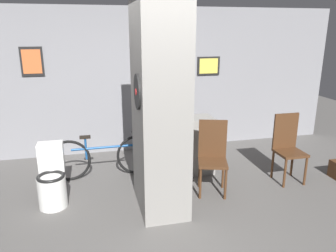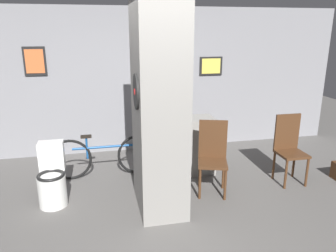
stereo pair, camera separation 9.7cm
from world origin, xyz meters
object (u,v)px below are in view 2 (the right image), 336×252
at_px(bottle_tall, 163,112).
at_px(bicycle, 105,156).
at_px(chair_near_pillar, 213,155).
at_px(chair_by_doorway, 289,146).
at_px(toilet, 52,179).

bearing_deg(bottle_tall, bicycle, 174.72).
relative_size(chair_near_pillar, chair_by_doorway, 1.00).
bearing_deg(bicycle, chair_by_doorway, -15.12).
height_order(chair_near_pillar, chair_by_doorway, same).
relative_size(chair_near_pillar, bicycle, 0.61).
bearing_deg(chair_by_doorway, bicycle, 165.41).
distance_m(chair_near_pillar, bottle_tall, 1.01).
bearing_deg(chair_near_pillar, chair_by_doorway, 20.95).
distance_m(chair_near_pillar, chair_by_doorway, 1.23).
bearing_deg(chair_by_doorway, chair_near_pillar, -175.86).
height_order(chair_by_doorway, bottle_tall, bottle_tall).
xyz_separation_m(chair_near_pillar, bicycle, (-1.45, 0.80, -0.21)).
bearing_deg(chair_by_doorway, bottle_tall, 160.69).
xyz_separation_m(toilet, bicycle, (0.70, 0.67, -0.00)).
distance_m(chair_by_doorway, bottle_tall, 1.94).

